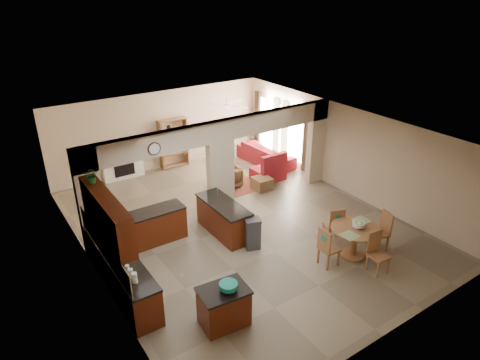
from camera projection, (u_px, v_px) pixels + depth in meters
floor at (240, 225)px, 12.05m from camera, size 10.00×10.00×0.00m
ceiling at (240, 130)px, 10.86m from camera, size 10.00×10.00×0.00m
wall_back at (162, 130)px, 15.21m from camera, size 8.00×0.00×8.00m
wall_front at (394, 278)px, 7.71m from camera, size 8.00×0.00×8.00m
wall_left at (90, 223)px, 9.44m from camera, size 0.00×10.00×10.00m
wall_right at (345, 150)px, 13.48m from camera, size 0.00×10.00×10.00m
partition_left_pier at (90, 202)px, 10.34m from camera, size 0.60×0.25×2.80m
partition_center_pier at (221, 177)px, 12.34m from camera, size 0.80×0.25×2.20m
partition_right_pier at (316, 142)px, 14.08m from camera, size 0.60×0.25×2.80m
partition_header at (220, 131)px, 11.74m from camera, size 8.00×0.25×0.60m
kitchen_counter at (131, 253)px, 10.02m from camera, size 2.52×3.29×1.48m
upper_cabinets at (106, 215)px, 8.71m from camera, size 0.35×2.40×0.90m
peninsula at (224, 218)px, 11.47m from camera, size 0.70×1.85×0.91m
wall_clock at (154, 149)px, 10.64m from camera, size 0.34×0.03×0.34m
rug at (235, 187)px, 14.23m from camera, size 1.60×1.30×0.01m
fireplace at (122, 162)px, 14.61m from camera, size 1.60×0.35×1.20m
shelving_unit at (174, 143)px, 15.46m from camera, size 1.00×0.32×1.80m
window_a at (296, 136)px, 15.27m from camera, size 0.02×0.90×1.90m
window_b at (267, 124)px, 16.55m from camera, size 0.02×0.90×1.90m
glazed_door at (281, 133)px, 15.98m from camera, size 0.02×0.70×2.10m
drape_a_left at (307, 141)px, 14.80m from camera, size 0.10×0.28×2.30m
drape_a_right at (284, 131)px, 15.70m from camera, size 0.10×0.28×2.30m
drape_b_left at (276, 128)px, 16.08m from camera, size 0.10×0.28×2.30m
drape_b_right at (257, 120)px, 16.98m from camera, size 0.10×0.28×2.30m
ceiling_fan at (227, 104)px, 13.97m from camera, size 1.00×1.00×0.10m
kitchen_island at (224, 306)px, 8.44m from camera, size 1.03×0.78×0.84m
teal_bowl at (228, 287)px, 8.20m from camera, size 0.37×0.37×0.17m
trash_can at (253, 235)px, 10.87m from camera, size 0.45×0.41×0.78m
dining_table at (354, 238)px, 10.48m from camera, size 1.19×1.19×0.81m
fruit_bowl at (359, 225)px, 10.32m from camera, size 0.31×0.31×0.17m
sofa at (266, 154)px, 15.95m from camera, size 2.46×1.09×0.70m
chaise at (268, 173)px, 14.73m from camera, size 1.03×0.85×0.41m
armchair at (228, 177)px, 14.14m from camera, size 0.73×0.75×0.67m
ottoman at (262, 183)px, 14.01m from camera, size 0.57×0.57×0.41m
plant at (92, 175)px, 8.97m from camera, size 0.41×0.39×0.36m
chair_north at (335, 224)px, 11.01m from camera, size 0.54×0.54×1.02m
chair_east at (382, 229)px, 10.78m from camera, size 0.52×0.52×1.02m
chair_south at (377, 250)px, 9.95m from camera, size 0.45×0.45×1.02m
chair_west at (327, 246)px, 10.10m from camera, size 0.44×0.43×1.02m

